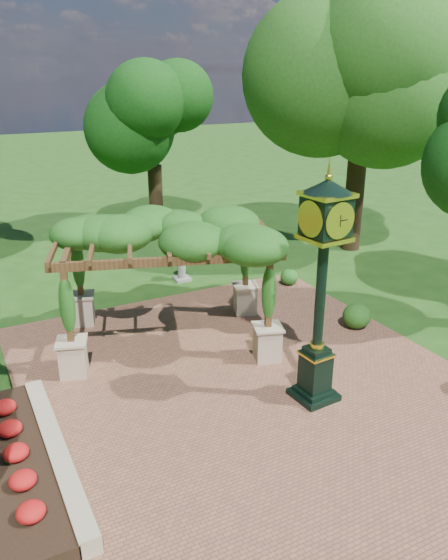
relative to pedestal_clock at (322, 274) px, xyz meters
name	(u,v)px	position (x,y,z in m)	size (l,w,h in m)	color
ground	(277,410)	(-0.98, 0.00, -3.02)	(120.00, 120.00, 0.00)	#1E4714
brick_plaza	(254,387)	(-0.98, 1.00, -3.00)	(10.00, 12.00, 0.04)	brown
border_wall	(57,453)	(-5.58, 0.50, -2.82)	(0.35, 5.00, 0.40)	#C6B793
flower_bed	(7,469)	(-6.48, 0.50, -2.84)	(1.50, 5.00, 0.36)	red
pedestal_clock	(322,274)	(0.00, 0.00, 0.00)	(1.06, 1.06, 5.05)	black
pergola	(166,240)	(-1.82, 4.13, -0.14)	(6.37, 5.03, 3.50)	beige
sundial	(182,269)	(0.33, 8.22, -2.59)	(0.55, 0.55, 0.98)	gray
shrub_mid	(357,316)	(3.22, 2.36, -2.62)	(0.80, 0.80, 0.72)	#215317
shrub_back	(289,277)	(3.39, 6.05, -2.70)	(0.61, 0.61, 0.55)	#215E1B
tree_north	(152,113)	(2.00, 14.99, 2.17)	(3.72, 3.72, 7.57)	black
tree_east_far	(364,85)	(7.99, 8.36, 3.41)	(5.74, 5.74, 9.33)	#302112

